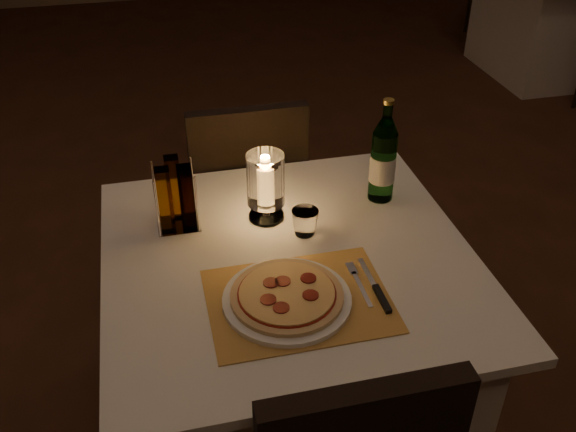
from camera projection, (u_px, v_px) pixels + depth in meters
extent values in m
cube|color=#422415|center=(247.00, 371.00, 2.39)|extent=(8.00, 10.00, 0.02)
cube|color=white|center=(290.00, 356.00, 1.96)|extent=(0.88, 0.88, 0.71)
cube|color=white|center=(290.00, 261.00, 1.75)|extent=(1.00, 1.00, 0.03)
cube|color=black|center=(243.00, 191.00, 2.54)|extent=(0.42, 0.42, 0.05)
cube|color=black|center=(249.00, 163.00, 2.26)|extent=(0.42, 0.05, 0.42)
cylinder|color=black|center=(276.00, 213.00, 2.85)|extent=(0.03, 0.03, 0.44)
cylinder|color=black|center=(200.00, 223.00, 2.78)|extent=(0.03, 0.03, 0.44)
cylinder|color=black|center=(294.00, 259.00, 2.57)|extent=(0.03, 0.03, 0.44)
cylinder|color=black|center=(210.00, 271.00, 2.51)|extent=(0.03, 0.03, 0.44)
cube|color=#C49144|center=(299.00, 300.00, 1.59)|extent=(0.45, 0.34, 0.00)
cylinder|color=white|center=(287.00, 300.00, 1.58)|extent=(0.32, 0.32, 0.01)
cylinder|color=#D8B77F|center=(287.00, 296.00, 1.57)|extent=(0.28, 0.28, 0.01)
cylinder|color=maroon|center=(287.00, 293.00, 1.57)|extent=(0.24, 0.24, 0.00)
cylinder|color=#EACC7F|center=(287.00, 292.00, 1.57)|extent=(0.24, 0.24, 0.00)
cylinder|color=maroon|center=(308.00, 278.00, 1.60)|extent=(0.04, 0.04, 0.00)
cylinder|color=maroon|center=(283.00, 281.00, 1.60)|extent=(0.04, 0.04, 0.00)
cylinder|color=maroon|center=(271.00, 283.00, 1.59)|extent=(0.04, 0.04, 0.00)
cylinder|color=maroon|center=(268.00, 300.00, 1.54)|extent=(0.04, 0.04, 0.00)
cylinder|color=maroon|center=(281.00, 308.00, 1.52)|extent=(0.04, 0.04, 0.00)
cylinder|color=maroon|center=(311.00, 295.00, 1.55)|extent=(0.04, 0.04, 0.00)
cube|color=silver|center=(362.00, 289.00, 1.62)|extent=(0.01, 0.14, 0.00)
cube|color=silver|center=(352.00, 268.00, 1.69)|extent=(0.02, 0.05, 0.00)
cube|color=black|center=(382.00, 299.00, 1.58)|extent=(0.02, 0.10, 0.01)
cube|color=silver|center=(367.00, 273.00, 1.68)|extent=(0.01, 0.12, 0.00)
cylinder|color=#63A95B|center=(383.00, 167.00, 1.92)|extent=(0.08, 0.08, 0.22)
cylinder|color=#63A95B|center=(388.00, 110.00, 1.82)|extent=(0.03, 0.03, 0.04)
cylinder|color=gold|center=(389.00, 102.00, 1.81)|extent=(0.03, 0.03, 0.01)
cylinder|color=silver|center=(382.00, 168.00, 1.93)|extent=(0.08, 0.08, 0.08)
cylinder|color=white|center=(266.00, 216.00, 1.89)|extent=(0.10, 0.10, 0.01)
cylinder|color=white|center=(266.00, 209.00, 1.88)|extent=(0.02, 0.02, 0.04)
cylinder|color=white|center=(266.00, 179.00, 1.82)|extent=(0.11, 0.11, 0.16)
cylinder|color=white|center=(266.00, 184.00, 1.83)|extent=(0.03, 0.03, 0.12)
ellipsoid|color=orange|center=(265.00, 162.00, 1.79)|extent=(0.02, 0.02, 0.03)
cube|color=white|center=(179.00, 223.00, 1.86)|extent=(0.12, 0.12, 0.01)
cylinder|color=white|center=(157.00, 210.00, 1.76)|extent=(0.01, 0.01, 0.18)
cylinder|color=white|center=(197.00, 204.00, 1.78)|extent=(0.01, 0.01, 0.18)
cylinder|color=white|center=(155.00, 189.00, 1.85)|extent=(0.01, 0.01, 0.18)
cylinder|color=white|center=(193.00, 184.00, 1.87)|extent=(0.01, 0.01, 0.18)
cube|color=#BF8C33|center=(165.00, 201.00, 1.78)|extent=(0.04, 0.04, 0.20)
cube|color=#3F1E14|center=(187.00, 198.00, 1.79)|extent=(0.04, 0.04, 0.20)
cube|color=#BF8C33|center=(174.00, 188.00, 1.83)|extent=(0.04, 0.04, 0.20)
cube|color=white|center=(555.00, 24.00, 4.62)|extent=(0.88, 0.88, 0.71)
cylinder|color=black|center=(505.00, 4.00, 5.50)|extent=(0.03, 0.03, 0.44)
cylinder|color=black|center=(469.00, 6.00, 5.44)|extent=(0.03, 0.03, 0.44)
cylinder|color=black|center=(526.00, 15.00, 5.23)|extent=(0.03, 0.03, 0.44)
cylinder|color=black|center=(488.00, 18.00, 5.17)|extent=(0.03, 0.03, 0.44)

